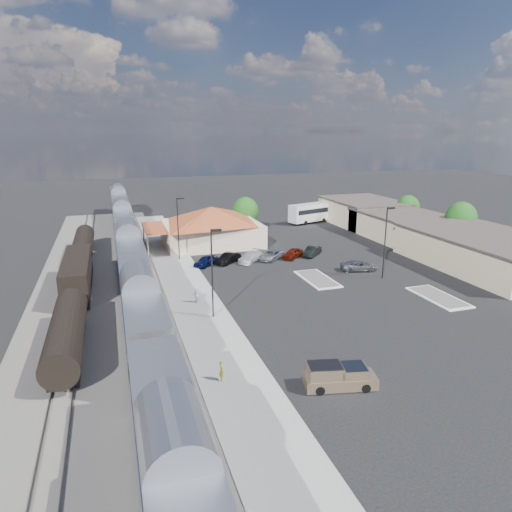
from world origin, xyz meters
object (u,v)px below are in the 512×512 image
object	(u,v)px
station_depot	(211,225)
suv	(359,266)
coach_bus	(315,211)
pickup_truck	(340,377)

from	to	relation	value
station_depot	suv	bearing A→B (deg)	-52.60
station_depot	coach_bus	world-z (taller)	station_depot
coach_bus	pickup_truck	bearing A→B (deg)	139.24
station_depot	pickup_truck	size ratio (longest dim) A/B	3.38
pickup_truck	suv	size ratio (longest dim) A/B	1.12
pickup_truck	coach_bus	world-z (taller)	coach_bus
station_depot	coach_bus	bearing A→B (deg)	26.53
station_depot	coach_bus	xyz separation A→B (m)	(24.04, 12.00, -0.90)
station_depot	pickup_truck	distance (m)	45.09
station_depot	suv	size ratio (longest dim) A/B	3.78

